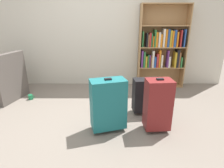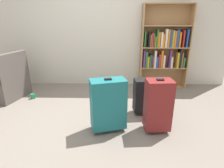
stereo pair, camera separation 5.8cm
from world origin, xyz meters
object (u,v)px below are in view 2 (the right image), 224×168
(bookshelf, at_px, (164,48))
(armchair, at_px, (5,82))
(suitcase_teal, at_px, (108,104))
(suitcase_black, at_px, (148,95))
(suitcase_dark_red, at_px, (158,105))
(mug, at_px, (33,96))

(bookshelf, distance_m, armchair, 3.34)
(bookshelf, relative_size, suitcase_teal, 2.33)
(bookshelf, bearing_deg, suitcase_black, -111.95)
(armchair, height_order, suitcase_black, armchair)
(armchair, xyz_separation_m, suitcase_dark_red, (2.74, -1.09, 0.08))
(armchair, xyz_separation_m, suitcase_teal, (2.07, -1.08, 0.08))
(bookshelf, height_order, suitcase_black, bookshelf)
(mug, bearing_deg, suitcase_teal, -33.89)
(suitcase_teal, bearing_deg, suitcase_dark_red, -0.84)
(armchair, relative_size, mug, 7.50)
(bookshelf, height_order, armchair, bookshelf)
(bookshelf, bearing_deg, suitcase_dark_red, -104.58)
(bookshelf, height_order, suitcase_dark_red, bookshelf)
(armchair, height_order, suitcase_teal, armchair)
(bookshelf, xyz_separation_m, suitcase_dark_red, (-0.47, -1.82, -0.48))
(bookshelf, bearing_deg, mug, -163.86)
(bookshelf, distance_m, suitcase_dark_red, 1.94)
(suitcase_teal, distance_m, suitcase_dark_red, 0.67)
(mug, height_order, suitcase_black, suitcase_black)
(bookshelf, distance_m, mug, 2.91)
(suitcase_teal, relative_size, suitcase_black, 1.25)
(suitcase_black, distance_m, suitcase_dark_red, 0.52)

